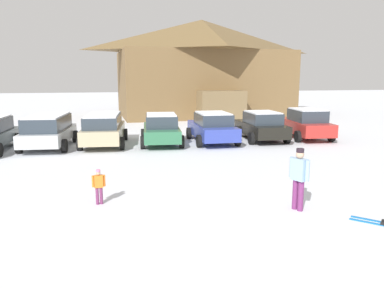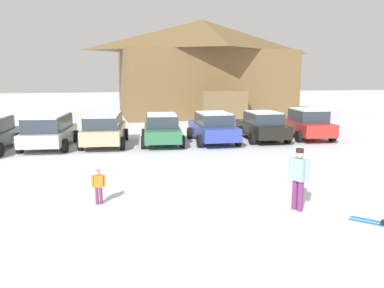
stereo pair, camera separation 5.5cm
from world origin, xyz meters
name	(u,v)px [view 1 (the left image)]	position (x,y,z in m)	size (l,w,h in m)	color
ski_lodge	(202,67)	(4.68, 29.21, 4.29)	(15.53, 12.02, 8.46)	brown
parked_silver_wagon	(48,130)	(-6.56, 14.92, 0.89)	(2.55, 4.59, 1.64)	silver
parked_beige_suv	(104,128)	(-3.88, 15.06, 0.88)	(2.52, 4.71, 1.63)	tan
parked_green_coupe	(161,129)	(-0.96, 14.72, 0.81)	(2.41, 4.28, 1.61)	#306F4B
parked_blue_hatchback	(212,127)	(1.78, 14.66, 0.83)	(2.26, 4.37, 1.63)	#3243A8
parked_black_sedan	(261,126)	(4.63, 14.80, 0.82)	(2.28, 4.15, 1.61)	black
parked_red_sedan	(306,123)	(7.36, 14.90, 0.85)	(2.43, 4.44, 1.70)	#B02B26
skier_child_in_orange_jacket	(99,185)	(-3.87, 5.80, 0.56)	(0.37, 0.16, 0.99)	#76325F
skier_adult_in_blue_parka	(299,176)	(1.31, 4.23, 0.94)	(0.38, 0.58, 1.67)	#722C65
pair_of_skis	(384,224)	(2.87, 2.87, 0.02)	(1.26, 1.27, 0.08)	blue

